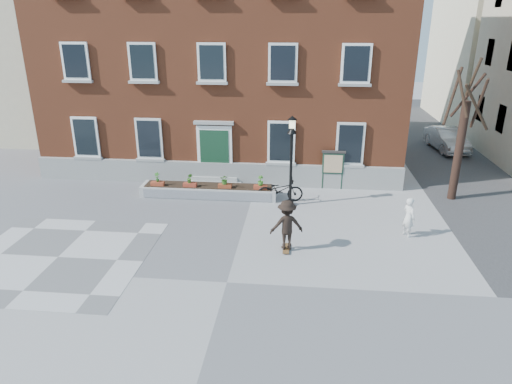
# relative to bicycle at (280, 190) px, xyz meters

# --- Properties ---
(ground) EXTENTS (100.00, 100.00, 0.00)m
(ground) POSITION_rel_bicycle_xyz_m (-1.28, -6.91, -0.53)
(ground) COLOR gray
(ground) RESTS_ON ground
(checker_patch) EXTENTS (6.00, 6.00, 0.01)m
(checker_patch) POSITION_rel_bicycle_xyz_m (-7.28, -5.91, -0.53)
(checker_patch) COLOR #5D5D60
(checker_patch) RESTS_ON ground
(distant_building) EXTENTS (10.00, 12.00, 13.00)m
(distant_building) POSITION_rel_bicycle_xyz_m (-19.28, 13.09, 5.97)
(distant_building) COLOR beige
(distant_building) RESTS_ON ground
(bicycle) EXTENTS (2.11, 0.97, 1.07)m
(bicycle) POSITION_rel_bicycle_xyz_m (0.00, 0.00, 0.00)
(bicycle) COLOR black
(bicycle) RESTS_ON ground
(parked_car) EXTENTS (1.89, 4.30, 1.37)m
(parked_car) POSITION_rel_bicycle_xyz_m (9.81, 9.55, 0.15)
(parked_car) COLOR #B1B4B6
(parked_car) RESTS_ON ground
(bystander) EXTENTS (0.59, 0.66, 1.52)m
(bystander) POSITION_rel_bicycle_xyz_m (4.91, -3.02, 0.23)
(bystander) COLOR silver
(bystander) RESTS_ON ground
(brick_building) EXTENTS (18.40, 10.85, 12.60)m
(brick_building) POSITION_rel_bicycle_xyz_m (-3.28, 7.07, 5.77)
(brick_building) COLOR brown
(brick_building) RESTS_ON ground
(planter_assembly) EXTENTS (6.20, 1.12, 1.15)m
(planter_assembly) POSITION_rel_bicycle_xyz_m (-3.26, 0.27, -0.23)
(planter_assembly) COLOR #B6B7B2
(planter_assembly) RESTS_ON ground
(bare_tree) EXTENTS (1.83, 1.83, 6.16)m
(bare_tree) POSITION_rel_bicycle_xyz_m (7.73, 1.10, 2.26)
(bare_tree) COLOR black
(bare_tree) RESTS_ON ground
(lamp_post) EXTENTS (0.40, 0.40, 3.93)m
(lamp_post) POSITION_rel_bicycle_xyz_m (0.46, -0.41, 2.00)
(lamp_post) COLOR black
(lamp_post) RESTS_ON ground
(notice_board) EXTENTS (1.10, 0.16, 1.87)m
(notice_board) POSITION_rel_bicycle_xyz_m (2.39, 1.87, 0.73)
(notice_board) COLOR #172E1F
(notice_board) RESTS_ON ground
(skateboarder) EXTENTS (1.28, 0.93, 1.87)m
(skateboarder) POSITION_rel_bicycle_xyz_m (0.46, -4.59, 0.43)
(skateboarder) COLOR brown
(skateboarder) RESTS_ON ground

